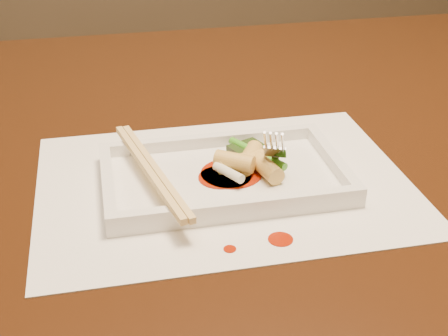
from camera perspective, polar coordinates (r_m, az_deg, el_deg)
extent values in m
cube|color=black|center=(0.80, -4.59, 1.65)|extent=(1.40, 0.90, 0.04)
cylinder|color=black|center=(1.48, 18.37, -2.57)|extent=(0.07, 0.07, 0.71)
cube|color=white|center=(0.68, 0.00, -1.38)|extent=(0.40, 0.30, 0.00)
cylinder|color=#991B04|center=(0.59, 5.19, -6.50)|extent=(0.02, 0.02, 0.00)
cylinder|color=#991B04|center=(0.58, 0.54, -7.41)|extent=(0.01, 0.01, 0.00)
cube|color=white|center=(0.68, 0.00, -1.04)|extent=(0.26, 0.16, 0.01)
cube|color=white|center=(0.74, -1.20, 2.54)|extent=(0.26, 0.01, 0.01)
cube|color=white|center=(0.61, 1.45, -3.56)|extent=(0.26, 0.01, 0.01)
cube|color=white|center=(0.66, -10.59, -1.31)|extent=(0.01, 0.14, 0.01)
cube|color=white|center=(0.70, 9.92, 0.80)|extent=(0.01, 0.14, 0.01)
cube|color=black|center=(0.71, 2.09, 1.64)|extent=(0.05, 0.04, 0.01)
cylinder|color=#EAEACC|center=(0.66, 0.42, -0.41)|extent=(0.03, 0.04, 0.01)
cylinder|color=#319017|center=(0.69, 3.05, 1.35)|extent=(0.05, 0.08, 0.01)
cube|color=#E0BC70|center=(0.66, -7.02, -0.15)|extent=(0.05, 0.21, 0.01)
cube|color=#E0BC70|center=(0.66, -6.33, -0.08)|extent=(0.05, 0.21, 0.01)
cylinder|color=#991B04|center=(0.68, 0.68, -0.48)|extent=(0.07, 0.07, 0.00)
cylinder|color=#991B04|center=(0.67, -0.28, -0.86)|extent=(0.05, 0.05, 0.00)
cylinder|color=#991B04|center=(0.67, 0.38, -0.83)|extent=(0.05, 0.05, 0.00)
cylinder|color=#E4CA6A|center=(0.68, 2.22, 0.61)|extent=(0.04, 0.03, 0.02)
cylinder|color=#E4CA6A|center=(0.67, 3.92, -0.01)|extent=(0.03, 0.05, 0.02)
cylinder|color=#E4CA6A|center=(0.67, 0.97, 0.60)|extent=(0.05, 0.04, 0.02)
cylinder|color=#E4CA6A|center=(0.69, 2.34, 0.90)|extent=(0.04, 0.05, 0.02)
cylinder|color=#E4CA6A|center=(0.68, 1.22, 0.51)|extent=(0.05, 0.03, 0.02)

